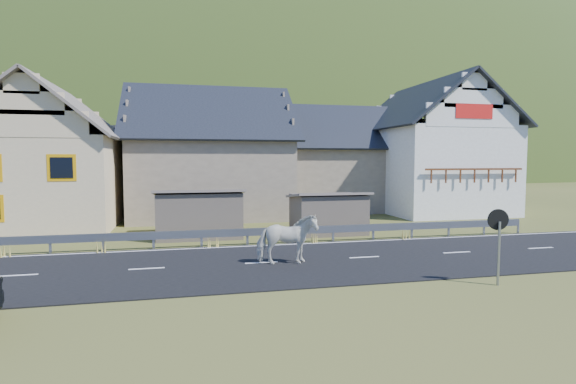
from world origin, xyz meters
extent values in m
plane|color=#444A1E|center=(0.00, 0.00, 0.00)|extent=(160.00, 160.00, 0.00)
cube|color=black|center=(0.00, 0.00, 0.02)|extent=(60.00, 7.00, 0.04)
cube|color=silver|center=(0.00, 0.00, 0.04)|extent=(60.00, 6.60, 0.01)
cube|color=#93969B|center=(0.00, 3.68, 0.58)|extent=(28.00, 0.08, 0.34)
cube|color=#93969B|center=(-8.00, 3.70, 0.35)|extent=(0.10, 0.06, 0.70)
cube|color=#93969B|center=(-6.00, 3.70, 0.35)|extent=(0.10, 0.06, 0.70)
cube|color=#93969B|center=(-4.00, 3.70, 0.35)|extent=(0.10, 0.06, 0.70)
cube|color=#93969B|center=(-2.00, 3.70, 0.35)|extent=(0.10, 0.06, 0.70)
cube|color=#93969B|center=(0.00, 3.70, 0.35)|extent=(0.10, 0.06, 0.70)
cube|color=#93969B|center=(2.00, 3.70, 0.35)|extent=(0.10, 0.06, 0.70)
cube|color=#93969B|center=(4.00, 3.70, 0.35)|extent=(0.10, 0.06, 0.70)
cube|color=#93969B|center=(6.00, 3.70, 0.35)|extent=(0.10, 0.06, 0.70)
cube|color=#93969B|center=(8.00, 3.70, 0.35)|extent=(0.10, 0.06, 0.70)
cube|color=#93969B|center=(10.00, 3.70, 0.35)|extent=(0.10, 0.06, 0.70)
cube|color=#93969B|center=(12.00, 3.70, 0.35)|extent=(0.10, 0.06, 0.70)
cube|color=#93969B|center=(14.00, 3.70, 0.35)|extent=(0.10, 0.06, 0.70)
cube|color=#685B50|center=(-2.00, 6.50, 1.10)|extent=(4.30, 3.30, 2.40)
cube|color=#685B50|center=(4.50, 6.00, 1.00)|extent=(3.80, 2.90, 2.20)
cube|color=beige|center=(-10.00, 12.00, 2.50)|extent=(7.00, 9.00, 5.00)
cube|color=#D39008|center=(-8.40, 7.50, 3.40)|extent=(1.30, 0.12, 1.30)
cube|color=gray|center=(-12.00, 13.50, 6.56)|extent=(0.70, 0.70, 2.40)
cube|color=gray|center=(-1.00, 15.00, 2.50)|extent=(10.00, 9.00, 5.00)
cube|color=gray|center=(9.00, 17.00, 2.30)|extent=(9.00, 8.00, 4.60)
cube|color=white|center=(15.00, 14.00, 3.00)|extent=(8.00, 10.00, 6.00)
cube|color=red|center=(15.00, 8.97, 6.80)|extent=(2.60, 0.06, 0.90)
cube|color=#602A15|center=(15.00, 8.75, 3.20)|extent=(6.80, 0.12, 0.12)
ellipsoid|color=#243713|center=(5.00, 180.00, -20.00)|extent=(440.00, 280.00, 260.00)
imported|color=silver|center=(0.86, -0.40, 0.94)|extent=(1.11, 2.19, 1.80)
cylinder|color=#93969B|center=(6.47, -4.38, 0.97)|extent=(0.08, 0.08, 1.94)
cylinder|color=black|center=(6.47, -4.30, 1.98)|extent=(0.64, 0.17, 0.64)
cylinder|color=white|center=(6.47, -4.27, 1.98)|extent=(0.54, 0.13, 0.54)
camera|label=1|loc=(-2.70, -15.90, 3.77)|focal=28.00mm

